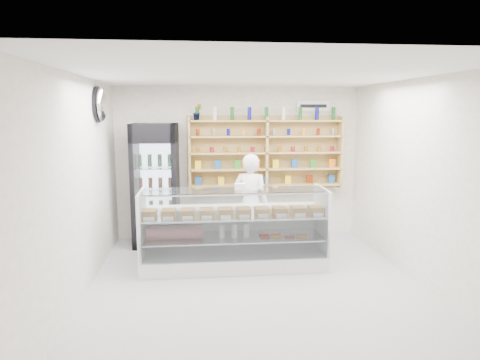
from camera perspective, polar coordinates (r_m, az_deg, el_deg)
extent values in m
plane|color=#B7B6BB|center=(5.95, 2.20, -14.13)|extent=(5.00, 5.00, 0.00)
plane|color=white|center=(5.48, 2.38, 13.85)|extent=(5.00, 5.00, 0.00)
plane|color=white|center=(8.00, -0.24, 2.31)|extent=(4.50, 0.00, 4.50)
plane|color=white|center=(3.16, 8.75, -8.43)|extent=(4.50, 0.00, 4.50)
plane|color=white|center=(5.69, -20.78, -1.07)|extent=(0.00, 5.00, 5.00)
plane|color=white|center=(6.27, 23.09, -0.31)|extent=(0.00, 5.00, 5.00)
cube|color=white|center=(6.63, -0.81, -10.55)|extent=(2.77, 0.78, 0.23)
cube|color=white|center=(6.85, -1.08, -6.34)|extent=(2.77, 0.05, 0.58)
cube|color=silver|center=(6.52, -0.81, -7.61)|extent=(2.66, 0.69, 0.02)
cube|color=silver|center=(6.43, -0.82, -4.69)|extent=(2.71, 0.72, 0.02)
cube|color=silver|center=(6.09, -0.51, -6.42)|extent=(2.71, 0.11, 0.97)
cube|color=silver|center=(6.30, -0.79, -1.37)|extent=(2.71, 0.55, 0.01)
imported|color=silver|center=(7.14, 1.41, -3.12)|extent=(0.72, 0.60, 1.67)
cube|color=black|center=(7.66, -11.15, -0.64)|extent=(0.80, 0.78, 2.15)
cube|color=#2B053B|center=(7.21, -11.52, 6.05)|extent=(0.76, 0.06, 0.30)
cube|color=silver|center=(7.31, -11.27, -1.87)|extent=(0.65, 0.04, 1.70)
cube|color=tan|center=(7.79, -6.74, 3.47)|extent=(0.04, 0.28, 1.33)
cube|color=tan|center=(7.89, 3.50, 3.59)|extent=(0.04, 0.28, 1.33)
cube|color=tan|center=(8.23, 13.18, 3.59)|extent=(0.04, 0.28, 1.33)
cube|color=tan|center=(7.97, 3.46, -0.64)|extent=(2.80, 0.28, 0.03)
cube|color=tan|center=(7.92, 3.48, 1.50)|extent=(2.80, 0.28, 0.03)
cube|color=tan|center=(7.89, 3.50, 3.66)|extent=(2.80, 0.28, 0.03)
cube|color=tan|center=(7.87, 3.52, 5.83)|extent=(2.80, 0.28, 0.03)
cube|color=tan|center=(7.86, 3.54, 7.87)|extent=(2.80, 0.28, 0.03)
imported|color=#1E6626|center=(7.75, -5.72, 9.02)|extent=(0.20, 0.18, 0.29)
ellipsoid|color=silver|center=(6.76, -18.00, 9.55)|extent=(0.15, 0.50, 0.50)
cube|color=white|center=(8.18, 9.74, 9.70)|extent=(0.62, 0.03, 0.20)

